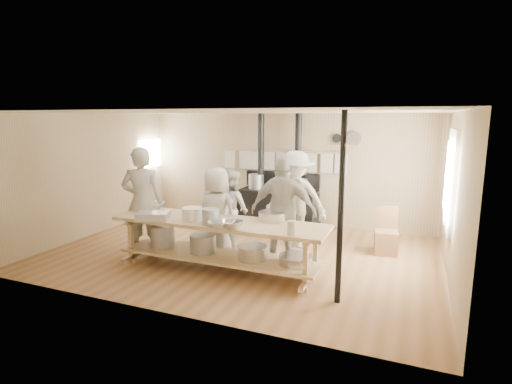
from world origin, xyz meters
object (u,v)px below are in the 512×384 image
cook_left (231,209)px  cook_center (217,214)px  prep_table (218,240)px  cook_right (283,212)px  cook_by_window (295,200)px  cook_far_left (143,202)px  chair (386,240)px  stove (278,204)px  roasting_pan (153,216)px

cook_left → cook_center: cook_center is taller
prep_table → cook_right: bearing=30.9°
prep_table → cook_by_window: (0.82, 1.66, 0.42)m
cook_far_left → chair: 4.54m
prep_table → cook_center: size_ratio=2.18×
prep_table → chair: 3.17m
stove → prep_table: (-0.00, -3.02, -0.00)m
cook_right → cook_left: bearing=-27.8°
prep_table → roasting_pan: (-1.04, -0.33, 0.39)m
stove → cook_by_window: (0.81, -1.35, 0.42)m
chair → cook_right: bearing=-147.3°
prep_table → cook_by_window: bearing=63.8°
prep_table → chair: size_ratio=4.14×
prep_table → cook_by_window: 1.90m
cook_by_window → chair: bearing=6.8°
stove → roasting_pan: 3.53m
cook_center → prep_table: bearing=128.0°
prep_table → chair: chair is taller
stove → cook_center: bearing=-96.4°
cook_right → chair: bearing=-143.3°
cook_right → chair: 2.19m
stove → chair: bearing=-23.9°
cook_right → cook_by_window: 1.11m
roasting_pan → cook_far_left: bearing=140.2°
cook_by_window → roasting_pan: (-1.85, -1.99, -0.03)m
chair → cook_far_left: bearing=-164.6°
stove → chair: stove is taller
cook_right → roasting_pan: (-1.97, -0.89, -0.05)m
prep_table → stove: bearing=90.0°
chair → roasting_pan: roasting_pan is taller
cook_left → roasting_pan: bearing=90.2°
stove → cook_center: 2.56m
cook_left → cook_center: size_ratio=0.94×
cook_center → roasting_pan: 1.12m
stove → cook_right: size_ratio=1.36×
chair → roasting_pan: (-3.55, -2.24, 0.65)m
cook_right → chair: size_ratio=2.19×
cook_by_window → chair: 1.84m
chair → roasting_pan: 4.25m
cook_center → roasting_pan: size_ratio=3.24×
cook_far_left → cook_right: cook_far_left is taller
cook_right → chair: (1.58, 1.35, -0.70)m
cook_by_window → cook_right: bearing=-85.4°
cook_far_left → cook_center: (1.32, 0.35, -0.18)m
prep_table → cook_left: bearing=104.7°
cook_far_left → cook_left: (1.31, 0.96, -0.23)m
cook_far_left → roasting_pan: bearing=113.3°
cook_far_left → roasting_pan: 0.74m
cook_left → chair: 2.96m
cook_far_left → prep_table: bearing=148.1°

